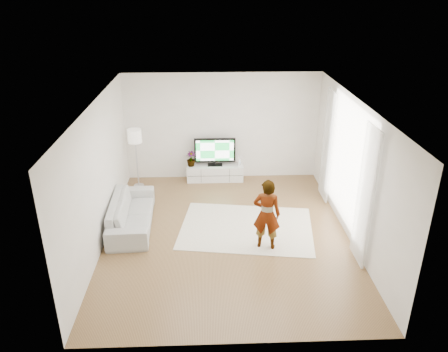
{
  "coord_description": "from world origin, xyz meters",
  "views": [
    {
      "loc": [
        -0.38,
        -7.81,
        4.85
      ],
      "look_at": [
        -0.05,
        0.4,
        1.17
      ],
      "focal_mm": 35.0,
      "sensor_mm": 36.0,
      "label": 1
    }
  ],
  "objects_px": {
    "player": "(267,214)",
    "floor_lamp": "(135,139)",
    "television": "(215,151)",
    "sofa": "(131,213)",
    "media_console": "(215,173)",
    "rug": "(246,228)"
  },
  "relations": [
    {
      "from": "television",
      "to": "media_console",
      "type": "bearing_deg",
      "value": -90.0
    },
    {
      "from": "floor_lamp",
      "to": "player",
      "type": "bearing_deg",
      "value": -45.43
    },
    {
      "from": "media_console",
      "to": "television",
      "type": "bearing_deg",
      "value": 90.0
    },
    {
      "from": "player",
      "to": "floor_lamp",
      "type": "height_order",
      "value": "floor_lamp"
    },
    {
      "from": "media_console",
      "to": "floor_lamp",
      "type": "bearing_deg",
      "value": -171.69
    },
    {
      "from": "rug",
      "to": "player",
      "type": "xyz_separation_m",
      "value": [
        0.31,
        -0.74,
        0.73
      ]
    },
    {
      "from": "player",
      "to": "floor_lamp",
      "type": "distance_m",
      "value": 4.19
    },
    {
      "from": "media_console",
      "to": "player",
      "type": "distance_m",
      "value": 3.42
    },
    {
      "from": "media_console",
      "to": "floor_lamp",
      "type": "distance_m",
      "value": 2.28
    },
    {
      "from": "media_console",
      "to": "sofa",
      "type": "distance_m",
      "value": 2.95
    },
    {
      "from": "player",
      "to": "television",
      "type": "bearing_deg",
      "value": -60.52
    },
    {
      "from": "sofa",
      "to": "floor_lamp",
      "type": "xyz_separation_m",
      "value": [
        -0.14,
        2.01,
        0.98
      ]
    },
    {
      "from": "player",
      "to": "rug",
      "type": "bearing_deg",
      "value": -53.26
    },
    {
      "from": "rug",
      "to": "floor_lamp",
      "type": "height_order",
      "value": "floor_lamp"
    },
    {
      "from": "television",
      "to": "floor_lamp",
      "type": "xyz_separation_m",
      "value": [
        -1.98,
        -0.32,
        0.47
      ]
    },
    {
      "from": "television",
      "to": "sofa",
      "type": "height_order",
      "value": "television"
    },
    {
      "from": "media_console",
      "to": "television",
      "type": "xyz_separation_m",
      "value": [
        0.0,
        0.03,
        0.61
      ]
    },
    {
      "from": "rug",
      "to": "television",
      "type": "bearing_deg",
      "value": 103.66
    },
    {
      "from": "television",
      "to": "sofa",
      "type": "bearing_deg",
      "value": -128.34
    },
    {
      "from": "television",
      "to": "floor_lamp",
      "type": "distance_m",
      "value": 2.06
    },
    {
      "from": "television",
      "to": "floor_lamp",
      "type": "height_order",
      "value": "floor_lamp"
    },
    {
      "from": "player",
      "to": "floor_lamp",
      "type": "bearing_deg",
      "value": -31.83
    }
  ]
}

